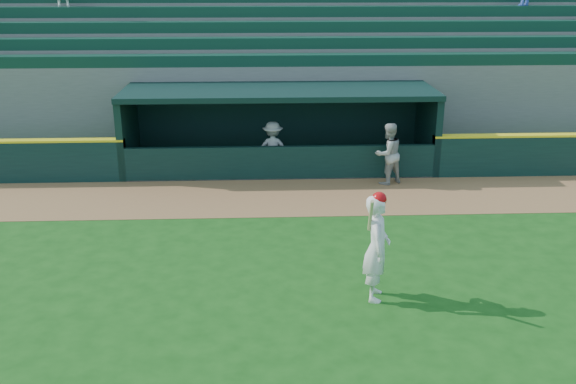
% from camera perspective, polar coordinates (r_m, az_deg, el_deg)
% --- Properties ---
extents(ground, '(120.00, 120.00, 0.00)m').
position_cam_1_polar(ground, '(12.92, 0.31, -7.80)').
color(ground, '#154912').
rests_on(ground, ground).
extents(warning_track, '(40.00, 3.00, 0.01)m').
position_cam_1_polar(warning_track, '(17.42, -0.47, -0.45)').
color(warning_track, olive).
rests_on(warning_track, ground).
extents(dugout_player_front, '(1.07, 0.99, 1.78)m').
position_cam_1_polar(dugout_player_front, '(18.51, 8.88, 3.38)').
color(dugout_player_front, '#ACACA6').
rests_on(dugout_player_front, ground).
extents(dugout_player_inside, '(1.07, 0.65, 1.61)m').
position_cam_1_polar(dugout_player_inside, '(19.20, -1.35, 3.92)').
color(dugout_player_inside, '#A8A8A3').
rests_on(dugout_player_inside, ground).
extents(dugout, '(9.40, 2.80, 2.46)m').
position_cam_1_polar(dugout, '(20.02, -0.80, 6.20)').
color(dugout, slate).
rests_on(dugout, ground).
extents(stands, '(34.50, 6.25, 7.57)m').
position_cam_1_polar(stands, '(24.32, -1.16, 11.04)').
color(stands, slate).
rests_on(stands, ground).
extents(batter_at_plate, '(0.59, 0.89, 2.12)m').
position_cam_1_polar(batter_at_plate, '(11.94, 7.89, -4.80)').
color(batter_at_plate, white).
rests_on(batter_at_plate, ground).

